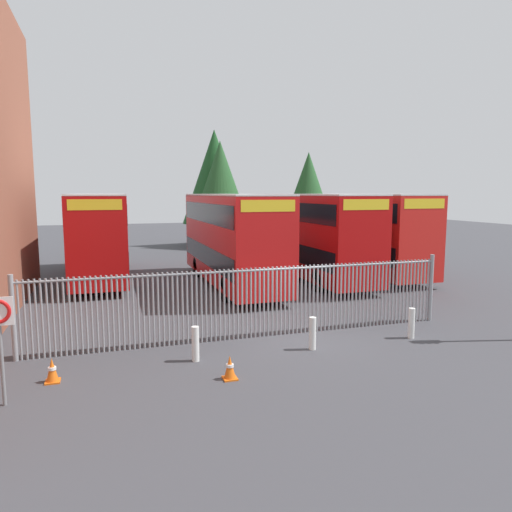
{
  "coord_description": "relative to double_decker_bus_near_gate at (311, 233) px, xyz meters",
  "views": [
    {
      "loc": [
        -5.67,
        -13.56,
        4.47
      ],
      "look_at": [
        0.0,
        4.0,
        2.0
      ],
      "focal_mm": 33.09,
      "sensor_mm": 36.0,
      "label": 1
    }
  ],
  "objects": [
    {
      "name": "tree_short_side",
      "position": [
        -1.26,
        16.78,
        3.4
      ],
      "size": [
        5.46,
        5.46,
        9.73
      ],
      "color": "#4C3823",
      "rests_on": "ground"
    },
    {
      "name": "traffic_cone_mid_forecourt",
      "position": [
        -7.53,
        -11.9,
        -2.13
      ],
      "size": [
        0.34,
        0.34,
        0.59
      ],
      "color": "orange",
      "rests_on": "ground"
    },
    {
      "name": "double_decker_bus_behind_fence_right",
      "position": [
        -10.6,
        3.24,
        0.0
      ],
      "size": [
        2.54,
        10.81,
        4.42
      ],
      "color": "#B70C0C",
      "rests_on": "ground"
    },
    {
      "name": "double_decker_bus_far_back",
      "position": [
        3.4,
        0.75,
        0.0
      ],
      "size": [
        2.54,
        10.81,
        4.42
      ],
      "color": "red",
      "rests_on": "ground"
    },
    {
      "name": "ground_plane",
      "position": [
        -4.61,
        -0.91,
        -2.42
      ],
      "size": [
        100.0,
        100.0,
        0.0
      ],
      "primitive_type": "plane",
      "color": "#3D3D42"
    },
    {
      "name": "double_decker_bus_near_gate",
      "position": [
        0.0,
        0.0,
        0.0
      ],
      "size": [
        2.54,
        10.81,
        4.42
      ],
      "color": "#B70C0C",
      "rests_on": "ground"
    },
    {
      "name": "tree_tall_back",
      "position": [
        6.49,
        14.9,
        2.65
      ],
      "size": [
        3.98,
        3.98,
        7.93
      ],
      "color": "#4C3823",
      "rests_on": "ground"
    },
    {
      "name": "traffic_cone_by_gate",
      "position": [
        -11.59,
        -10.79,
        -2.13
      ],
      "size": [
        0.34,
        0.34,
        0.59
      ],
      "color": "orange",
      "rests_on": "ground"
    },
    {
      "name": "bollard_near_left",
      "position": [
        -8.08,
        -10.42,
        -1.95
      ],
      "size": [
        0.2,
        0.2,
        0.95
      ],
      "primitive_type": "cylinder",
      "color": "silver",
      "rests_on": "ground"
    },
    {
      "name": "bollard_center_front",
      "position": [
        -4.71,
        -10.52,
        -1.95
      ],
      "size": [
        0.2,
        0.2,
        0.95
      ],
      "primitive_type": "cylinder",
      "color": "silver",
      "rests_on": "ground"
    },
    {
      "name": "bollard_near_right",
      "position": [
        -1.34,
        -10.47,
        -1.95
      ],
      "size": [
        0.2,
        0.2,
        0.95
      ],
      "primitive_type": "cylinder",
      "color": "silver",
      "rests_on": "ground"
    },
    {
      "name": "tree_mid_row",
      "position": [
        -1.13,
        15.28,
        3.19
      ],
      "size": [
        4.24,
        4.24,
        8.66
      ],
      "color": "#4C3823",
      "rests_on": "ground"
    },
    {
      "name": "palisade_fence",
      "position": [
        -6.06,
        -8.91,
        -1.24
      ],
      "size": [
        13.37,
        0.14,
        2.35
      ],
      "color": "gray",
      "rests_on": "ground"
    },
    {
      "name": "double_decker_bus_behind_fence_left",
      "position": [
        -4.48,
        -0.61,
        0.0
      ],
      "size": [
        2.54,
        10.81,
        4.42
      ],
      "color": "red",
      "rests_on": "ground"
    }
  ]
}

